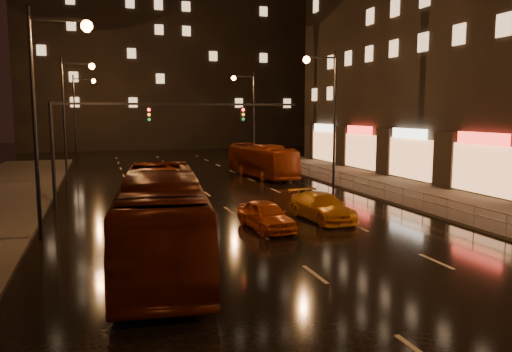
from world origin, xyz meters
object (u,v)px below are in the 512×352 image
Objects in this scene: taxi_far at (322,207)px; taxi_near at (266,215)px; bus_curb at (262,161)px; bus_red at (161,218)px.

taxi_near is at bearing -166.38° from taxi_far.
bus_curb reaches higher than taxi_far.
bus_red is 1.21× the size of bus_curb.
bus_red is at bearing -122.77° from bus_curb.
bus_red is 25.31m from bus_curb.
bus_curb is 17.81m from taxi_far.
bus_red reaches higher than taxi_near.
bus_curb is 19.73m from taxi_near.
bus_red is 10.25m from taxi_far.
taxi_far is at bearing 35.82° from bus_red.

